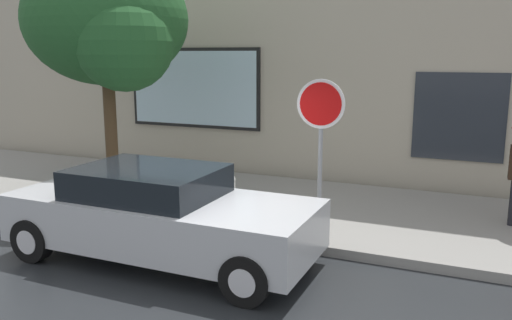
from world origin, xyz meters
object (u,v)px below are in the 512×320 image
Objects in this scene: fire_hydrant at (229,193)px; street_tree at (109,25)px; parked_car at (160,214)px; stop_sign at (320,126)px.

fire_hydrant is 4.07m from street_tree.
stop_sign reaches higher than parked_car.
street_tree is at bearing 171.24° from stop_sign.
stop_sign is at bearing -13.48° from fire_hydrant.
fire_hydrant is at bearing 87.68° from parked_car.
parked_car is 6.37× the size of fire_hydrant.
fire_hydrant is at bearing 166.52° from stop_sign.
street_tree is (-2.71, 0.26, 3.02)m from fire_hydrant.
fire_hydrant is (0.08, 2.08, -0.19)m from parked_car.
street_tree reaches higher than stop_sign.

